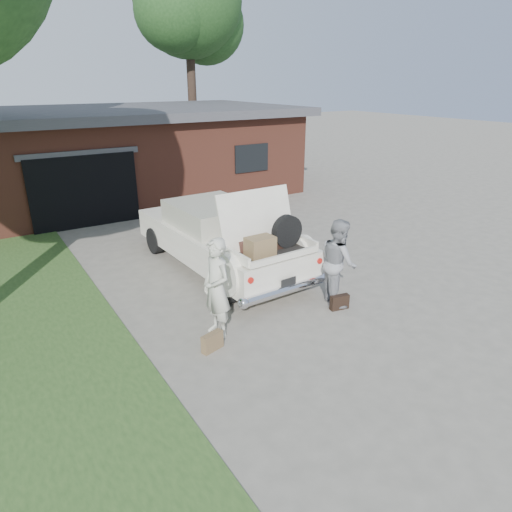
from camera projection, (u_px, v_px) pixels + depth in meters
ground at (273, 319)px, 8.78m from camera, size 90.00×90.00×0.00m
house at (127, 152)px, 17.68m from camera, size 12.80×7.80×3.30m
tree_right at (190, 9)px, 21.83m from camera, size 5.95×5.17×10.35m
sedan at (220, 236)px, 10.91m from camera, size 2.29×5.45×2.20m
woman_left at (217, 288)px, 7.93m from camera, size 0.49×0.70×1.82m
woman_right at (338, 262)px, 9.14m from camera, size 0.94×1.05×1.77m
suitcase_left at (212, 342)px, 7.71m from camera, size 0.43×0.24×0.32m
suitcase_right at (340, 302)px, 9.10m from camera, size 0.40×0.19×0.30m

